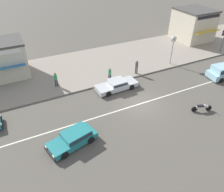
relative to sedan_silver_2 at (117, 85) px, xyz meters
The scene contains 11 objects.
ground_plane 3.58m from the sedan_silver_2, 75.99° to the right, with size 160.00×160.00×0.00m, color #544F47.
lane_centre_stripe 3.58m from the sedan_silver_2, 75.99° to the right, with size 50.40×0.14×0.01m, color silver.
kerb_strip 6.31m from the sedan_silver_2, 82.17° to the left, with size 68.00×10.00×0.15m, color gray.
sedan_silver_2 is the anchor object (origin of this frame).
hatchback_teal_3 8.63m from the sedan_silver_2, 140.05° to the right, with size 4.15×2.54×1.10m.
motorcycle_2 8.73m from the sedan_silver_2, 52.18° to the right, with size 1.87×0.85×0.80m.
street_clock 9.41m from the sedan_silver_2, 13.72° to the left, with size 0.70×0.22×3.61m.
pedestrian_near_clock 6.58m from the sedan_silver_2, 151.22° to the left, with size 0.34×0.34×1.66m.
pedestrian_mid_kerb 4.03m from the sedan_silver_2, 27.34° to the left, with size 0.34×0.34×1.68m.
pedestrian_by_shop 1.80m from the sedan_silver_2, 90.70° to the left, with size 0.34×0.34×1.57m.
shopfront_corner_warung 19.48m from the sedan_silver_2, 24.36° to the left, with size 5.09×6.19×4.67m.
Camera 1 is at (-10.08, -14.17, 12.85)m, focal length 35.00 mm.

